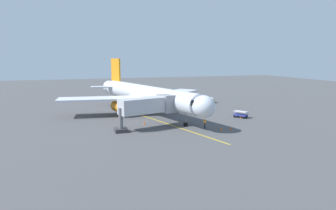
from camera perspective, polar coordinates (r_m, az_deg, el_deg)
name	(u,v)px	position (r m, az deg, el deg)	size (l,w,h in m)	color
ground_plane	(146,114)	(63.76, -4.09, -1.69)	(220.00, 220.00, 0.00)	#4C4C4F
apron_lead_in_line	(155,120)	(57.82, -2.51, -2.78)	(0.24, 40.00, 0.01)	yellow
airplane	(146,95)	(63.13, -4.15, 1.88)	(33.60, 39.72, 11.50)	silver
jet_bridge	(151,106)	(50.83, -3.18, -0.12)	(11.46, 5.51, 5.40)	#B7B7BC
ground_crew_marshaller	(205,123)	(51.02, 6.96, -3.42)	(0.43, 0.31, 1.71)	#23232D
baggage_cart_near_nose	(241,114)	(61.32, 13.54, -1.72)	(2.54, 2.95, 1.27)	#2D3899
baggage_cart_portside	(210,100)	(80.00, 7.97, 0.91)	(1.76, 2.72, 1.27)	yellow
tug_starboard_side	(175,102)	(75.54, 1.27, 0.56)	(1.93, 2.54, 1.50)	#9E9EA3
safety_cone_nose_left	(241,117)	(60.99, 13.59, -2.15)	(0.32, 0.32, 0.55)	#F2590F
safety_cone_nose_right	(144,123)	(54.05, -4.46, -3.34)	(0.32, 0.32, 0.55)	#F2590F
safety_cone_wing_port	(231,128)	(50.72, 11.83, -4.34)	(0.32, 0.32, 0.55)	#F2590F
safety_cone_wing_starboard	(221,129)	(50.13, 10.01, -4.44)	(0.32, 0.32, 0.55)	#F2590F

